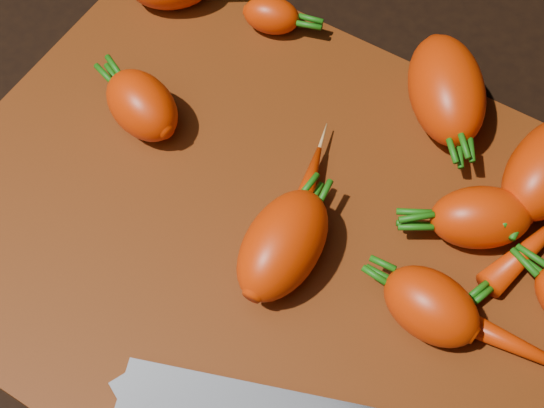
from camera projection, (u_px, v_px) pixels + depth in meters
The scene contains 11 objects.
ground at pixel (265, 235), 0.59m from camera, with size 2.00×2.00×0.01m, color black.
cutting_board at pixel (265, 229), 0.58m from camera, with size 0.50×0.40×0.01m, color #6A2A09.
carrot_1 at pixel (142, 105), 0.60m from camera, with size 0.07×0.05×0.05m, color red.
carrot_2 at pixel (446, 90), 0.60m from camera, with size 0.10×0.06×0.06m, color red.
carrot_3 at pixel (283, 245), 0.54m from camera, with size 0.09×0.05×0.05m, color red.
carrot_4 at pixel (481, 217), 0.55m from camera, with size 0.07×0.05×0.05m, color red.
carrot_5 at pixel (271, 15), 0.66m from camera, with size 0.05×0.03×0.03m, color red.
carrot_7 at pixel (535, 243), 0.55m from camera, with size 0.10×0.02×0.02m, color red.
carrot_8 at pixel (506, 341), 0.52m from camera, with size 0.13×0.02×0.02m, color red.
carrot_9 at pixel (304, 200), 0.57m from camera, with size 0.10×0.03×0.03m, color red.
carrot_11 at pixel (431, 306), 0.52m from camera, with size 0.07×0.05×0.05m, color red.
Camera 1 is at (0.14, -0.22, 0.52)m, focal length 50.00 mm.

